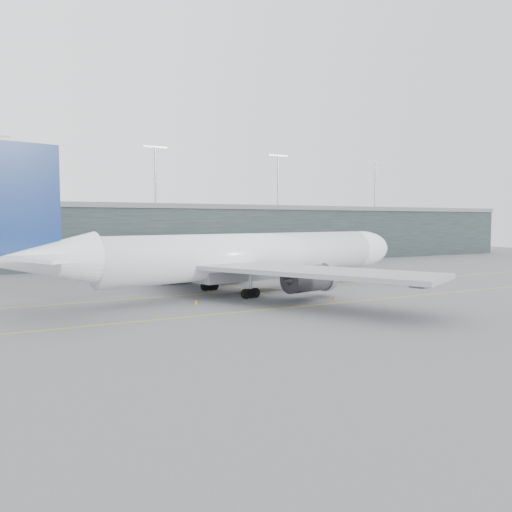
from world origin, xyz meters
name	(u,v)px	position (x,y,z in m)	size (l,w,h in m)	color
ground	(212,290)	(0.00, 0.00, 0.00)	(320.00, 320.00, 0.00)	#525256
taxiline_a	(222,293)	(0.00, -4.00, 0.01)	(160.00, 0.25, 0.02)	gold
taxiline_b	(273,309)	(0.00, -20.00, 0.01)	(160.00, 0.25, 0.02)	gold
taxiline_lead_main	(197,276)	(5.00, 20.00, 0.01)	(0.25, 60.00, 0.02)	gold
terminal	(127,234)	(0.00, 58.00, 7.62)	(240.00, 36.00, 29.00)	black
main_aircraft	(249,256)	(4.12, -5.11, 5.54)	(70.04, 64.84, 19.76)	white
jet_bridge	(264,250)	(22.07, 22.95, 4.68)	(4.23, 43.76, 6.25)	#2A2B2F
gse_cart	(395,280)	(30.53, -8.86, 0.73)	(2.25, 1.90, 1.31)	#AE160C
baggage_dolly	(421,286)	(31.85, -13.56, 0.20)	(3.33, 2.67, 0.33)	#37373C
uld_a	(167,279)	(-4.48, 9.30, 1.00)	(2.24, 1.87, 1.89)	#3C3B40
uld_b	(174,277)	(-2.77, 10.59, 1.10)	(2.34, 1.89, 2.08)	#3C3B40
uld_c	(187,278)	(-0.61, 10.02, 0.87)	(2.03, 1.73, 1.66)	#3C3B40
cone_nose	(398,279)	(34.30, -5.72, 0.39)	(0.49, 0.49, 0.78)	orange
cone_wing_stbd	(334,297)	(11.39, -17.23, 0.32)	(0.40, 0.40, 0.63)	#DC4C0C
cone_wing_port	(226,277)	(8.25, 12.79, 0.34)	(0.43, 0.43, 0.69)	#CF5A0B
cone_tail	(196,302)	(-7.31, -12.36, 0.34)	(0.43, 0.43, 0.68)	orange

